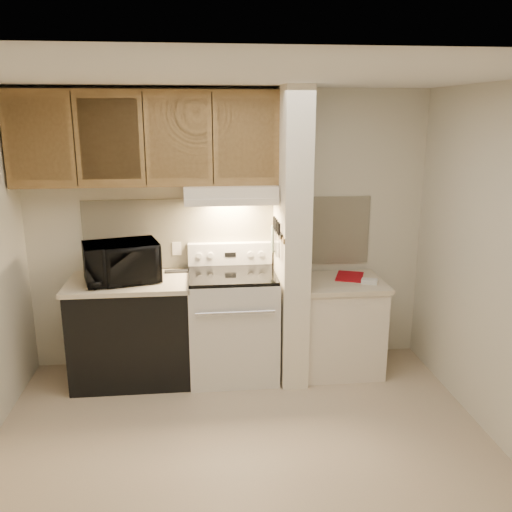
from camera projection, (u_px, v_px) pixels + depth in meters
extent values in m
plane|color=#C5AF92|center=(244.00, 449.00, 3.80)|extent=(3.60, 3.60, 0.00)
plane|color=white|center=(242.00, 75.00, 3.16)|extent=(3.60, 3.60, 0.00)
cube|color=beige|center=(229.00, 231.00, 4.93)|extent=(3.60, 2.50, 0.02)
cube|color=beige|center=(507.00, 271.00, 3.67)|extent=(0.02, 3.00, 2.50)
cube|color=#FDF0C9|center=(230.00, 233.00, 4.92)|extent=(2.60, 0.02, 0.63)
cube|color=silver|center=(233.00, 326.00, 4.80)|extent=(0.76, 0.65, 0.92)
cube|color=black|center=(235.00, 336.00, 4.48)|extent=(0.50, 0.01, 0.30)
cylinder|color=silver|center=(235.00, 313.00, 4.39)|extent=(0.65, 0.02, 0.02)
cube|color=black|center=(232.00, 275.00, 4.67)|extent=(0.74, 0.64, 0.03)
cube|color=silver|center=(230.00, 254.00, 4.92)|extent=(0.76, 0.08, 0.20)
cube|color=black|center=(230.00, 255.00, 4.88)|extent=(0.10, 0.01, 0.04)
cylinder|color=silver|center=(199.00, 256.00, 4.85)|extent=(0.05, 0.02, 0.05)
cylinder|color=silver|center=(210.00, 255.00, 4.86)|extent=(0.05, 0.02, 0.05)
cylinder|color=silver|center=(250.00, 254.00, 4.89)|extent=(0.05, 0.02, 0.05)
cylinder|color=silver|center=(261.00, 254.00, 4.90)|extent=(0.05, 0.02, 0.05)
cube|color=black|center=(132.00, 332.00, 4.72)|extent=(1.00, 0.63, 0.87)
cube|color=beige|center=(129.00, 283.00, 4.61)|extent=(1.04, 0.67, 0.04)
cube|color=black|center=(177.00, 271.00, 4.83)|extent=(0.22, 0.08, 0.01)
cylinder|color=#2A686A|center=(108.00, 279.00, 4.48)|extent=(0.12, 0.12, 0.10)
cube|color=white|center=(177.00, 249.00, 4.89)|extent=(0.08, 0.01, 0.12)
imported|color=black|center=(121.00, 262.00, 4.54)|extent=(0.69, 0.55, 0.33)
cube|color=white|center=(291.00, 238.00, 4.64)|extent=(0.22, 0.70, 2.50)
cube|color=olive|center=(278.00, 232.00, 4.62)|extent=(0.01, 0.70, 0.04)
cube|color=black|center=(278.00, 231.00, 4.56)|extent=(0.02, 0.42, 0.04)
cube|color=silver|center=(279.00, 248.00, 4.43)|extent=(0.01, 0.03, 0.16)
cylinder|color=black|center=(279.00, 229.00, 4.41)|extent=(0.02, 0.02, 0.10)
cube|color=silver|center=(278.00, 247.00, 4.50)|extent=(0.01, 0.04, 0.18)
cylinder|color=black|center=(278.00, 228.00, 4.47)|extent=(0.02, 0.02, 0.10)
cube|color=silver|center=(276.00, 245.00, 4.59)|extent=(0.01, 0.04, 0.20)
cylinder|color=black|center=(276.00, 225.00, 4.56)|extent=(0.02, 0.02, 0.10)
cube|color=silver|center=(275.00, 241.00, 4.66)|extent=(0.01, 0.04, 0.16)
cylinder|color=black|center=(275.00, 223.00, 4.64)|extent=(0.02, 0.02, 0.10)
cube|color=silver|center=(274.00, 240.00, 4.73)|extent=(0.01, 0.04, 0.18)
cylinder|color=black|center=(274.00, 222.00, 4.70)|extent=(0.02, 0.02, 0.10)
cube|color=slate|center=(273.00, 238.00, 4.80)|extent=(0.03, 0.09, 0.23)
cube|color=white|center=(340.00, 327.00, 4.90)|extent=(0.70, 0.60, 0.81)
cube|color=beige|center=(342.00, 283.00, 4.80)|extent=(0.74, 0.64, 0.04)
cube|color=#A60B14|center=(350.00, 276.00, 4.90)|extent=(0.33, 0.38, 0.01)
cube|color=white|center=(369.00, 281.00, 4.71)|extent=(0.16, 0.14, 0.04)
cube|color=white|center=(230.00, 193.00, 4.62)|extent=(0.78, 0.44, 0.15)
cube|color=white|center=(232.00, 202.00, 4.43)|extent=(0.78, 0.04, 0.06)
cube|color=olive|center=(146.00, 138.00, 4.47)|extent=(2.18, 0.33, 0.77)
cube|color=olive|center=(38.00, 140.00, 4.24)|extent=(0.46, 0.01, 0.63)
cube|color=black|center=(74.00, 139.00, 4.26)|extent=(0.01, 0.01, 0.73)
cube|color=olive|center=(109.00, 139.00, 4.29)|extent=(0.46, 0.01, 0.63)
cube|color=black|center=(144.00, 139.00, 4.32)|extent=(0.01, 0.01, 0.73)
cube|color=olive|center=(179.00, 139.00, 4.35)|extent=(0.46, 0.01, 0.63)
cube|color=black|center=(213.00, 139.00, 4.37)|extent=(0.01, 0.01, 0.73)
cube|color=olive|center=(246.00, 139.00, 4.40)|extent=(0.46, 0.01, 0.63)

